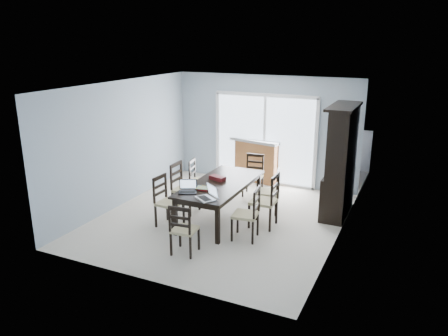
{
  "coord_description": "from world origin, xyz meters",
  "views": [
    {
      "loc": [
        3.41,
        -7.18,
        3.43
      ],
      "look_at": [
        0.08,
        0.0,
        1.05
      ],
      "focal_mm": 35.0,
      "sensor_mm": 36.0,
      "label": 1
    }
  ],
  "objects_px": {
    "chair_end_near": "(182,225)",
    "dining_table": "(220,186)",
    "china_hutch": "(341,163)",
    "chair_left_mid": "(181,182)",
    "hot_tub": "(258,152)",
    "chair_right_far": "(272,186)",
    "chair_right_mid": "(269,195)",
    "game_box": "(217,178)",
    "chair_right_near": "(251,208)",
    "laptop_silver": "(205,196)",
    "cell_phone": "(204,199)",
    "laptop_dark": "(188,190)",
    "chair_left_far": "(197,175)",
    "chair_left_near": "(165,195)",
    "chair_end_far": "(254,170)"
  },
  "relations": [
    {
      "from": "chair_left_far",
      "to": "laptop_silver",
      "type": "bearing_deg",
      "value": 22.37
    },
    {
      "from": "chair_right_far",
      "to": "cell_phone",
      "type": "xyz_separation_m",
      "value": [
        -0.68,
        -1.67,
        0.2
      ]
    },
    {
      "from": "chair_left_mid",
      "to": "hot_tub",
      "type": "relative_size",
      "value": 0.5
    },
    {
      "from": "hot_tub",
      "to": "cell_phone",
      "type": "bearing_deg",
      "value": -81.96
    },
    {
      "from": "chair_right_near",
      "to": "chair_end_far",
      "type": "relative_size",
      "value": 1.04
    },
    {
      "from": "china_hutch",
      "to": "game_box",
      "type": "height_order",
      "value": "china_hutch"
    },
    {
      "from": "dining_table",
      "to": "cell_phone",
      "type": "bearing_deg",
      "value": -82.3
    },
    {
      "from": "chair_end_far",
      "to": "cell_phone",
      "type": "xyz_separation_m",
      "value": [
        0.05,
        -2.54,
        0.2
      ]
    },
    {
      "from": "cell_phone",
      "to": "hot_tub",
      "type": "bearing_deg",
      "value": 98.85
    },
    {
      "from": "chair_end_near",
      "to": "chair_left_far",
      "type": "bearing_deg",
      "value": 107.88
    },
    {
      "from": "china_hutch",
      "to": "hot_tub",
      "type": "distance_m",
      "value": 3.28
    },
    {
      "from": "chair_right_mid",
      "to": "game_box",
      "type": "bearing_deg",
      "value": 83.88
    },
    {
      "from": "chair_left_mid",
      "to": "hot_tub",
      "type": "xyz_separation_m",
      "value": [
        0.42,
        3.26,
        -0.09
      ]
    },
    {
      "from": "chair_left_near",
      "to": "game_box",
      "type": "distance_m",
      "value": 1.09
    },
    {
      "from": "chair_left_far",
      "to": "cell_phone",
      "type": "distance_m",
      "value": 2.02
    },
    {
      "from": "chair_end_near",
      "to": "game_box",
      "type": "distance_m",
      "value": 1.76
    },
    {
      "from": "chair_end_near",
      "to": "chair_right_mid",
      "type": "bearing_deg",
      "value": 56.27
    },
    {
      "from": "china_hutch",
      "to": "laptop_dark",
      "type": "relative_size",
      "value": 5.71
    },
    {
      "from": "china_hutch",
      "to": "chair_left_mid",
      "type": "relative_size",
      "value": 1.87
    },
    {
      "from": "chair_right_mid",
      "to": "game_box",
      "type": "xyz_separation_m",
      "value": [
        -1.1,
        0.09,
        0.15
      ]
    },
    {
      "from": "laptop_silver",
      "to": "chair_left_far",
      "type": "bearing_deg",
      "value": 157.12
    },
    {
      "from": "chair_right_far",
      "to": "game_box",
      "type": "height_order",
      "value": "chair_right_far"
    },
    {
      "from": "chair_end_near",
      "to": "laptop_dark",
      "type": "distance_m",
      "value": 0.97
    },
    {
      "from": "chair_left_far",
      "to": "chair_right_near",
      "type": "height_order",
      "value": "chair_right_near"
    },
    {
      "from": "chair_end_near",
      "to": "dining_table",
      "type": "bearing_deg",
      "value": 87.63
    },
    {
      "from": "dining_table",
      "to": "chair_end_near",
      "type": "bearing_deg",
      "value": -87.06
    },
    {
      "from": "cell_phone",
      "to": "laptop_dark",
      "type": "bearing_deg",
      "value": 157.19
    },
    {
      "from": "chair_right_far",
      "to": "chair_end_near",
      "type": "height_order",
      "value": "chair_right_far"
    },
    {
      "from": "chair_right_far",
      "to": "laptop_dark",
      "type": "distance_m",
      "value": 1.87
    },
    {
      "from": "chair_right_near",
      "to": "laptop_silver",
      "type": "height_order",
      "value": "chair_right_near"
    },
    {
      "from": "chair_end_near",
      "to": "laptop_silver",
      "type": "bearing_deg",
      "value": 79.38
    },
    {
      "from": "dining_table",
      "to": "china_hutch",
      "type": "height_order",
      "value": "china_hutch"
    },
    {
      "from": "chair_left_near",
      "to": "cell_phone",
      "type": "height_order",
      "value": "chair_left_near"
    },
    {
      "from": "chair_right_near",
      "to": "hot_tub",
      "type": "bearing_deg",
      "value": 11.65
    },
    {
      "from": "chair_end_far",
      "to": "game_box",
      "type": "height_order",
      "value": "chair_end_far"
    },
    {
      "from": "china_hutch",
      "to": "chair_right_near",
      "type": "bearing_deg",
      "value": -122.29
    },
    {
      "from": "laptop_silver",
      "to": "game_box",
      "type": "xyz_separation_m",
      "value": [
        -0.27,
        1.04,
        -0.02
      ]
    },
    {
      "from": "dining_table",
      "to": "chair_left_near",
      "type": "distance_m",
      "value": 1.08
    },
    {
      "from": "china_hutch",
      "to": "chair_end_near",
      "type": "relative_size",
      "value": 2.16
    },
    {
      "from": "laptop_silver",
      "to": "cell_phone",
      "type": "relative_size",
      "value": 3.56
    },
    {
      "from": "hot_tub",
      "to": "chair_right_near",
      "type": "bearing_deg",
      "value": -71.11
    },
    {
      "from": "chair_end_near",
      "to": "laptop_dark",
      "type": "height_order",
      "value": "chair_end_near"
    },
    {
      "from": "chair_left_far",
      "to": "hot_tub",
      "type": "bearing_deg",
      "value": 159.32
    },
    {
      "from": "chair_right_mid",
      "to": "chair_right_far",
      "type": "distance_m",
      "value": 0.72
    },
    {
      "from": "dining_table",
      "to": "chair_end_far",
      "type": "relative_size",
      "value": 2.07
    },
    {
      "from": "china_hutch",
      "to": "chair_right_far",
      "type": "bearing_deg",
      "value": -157.2
    },
    {
      "from": "laptop_silver",
      "to": "hot_tub",
      "type": "relative_size",
      "value": 0.18
    },
    {
      "from": "chair_right_near",
      "to": "chair_end_near",
      "type": "relative_size",
      "value": 1.08
    },
    {
      "from": "laptop_dark",
      "to": "laptop_silver",
      "type": "height_order",
      "value": "laptop_silver"
    },
    {
      "from": "chair_right_mid",
      "to": "laptop_dark",
      "type": "distance_m",
      "value": 1.5
    }
  ]
}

